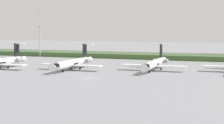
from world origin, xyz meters
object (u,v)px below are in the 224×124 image
object	(u,v)px
regional_jet_fourth	(155,63)
antenna_mast	(40,37)
regional_jet_third	(73,63)
regional_jet_second	(1,62)

from	to	relation	value
regional_jet_fourth	antenna_mast	world-z (taller)	antenna_mast
regional_jet_third	antenna_mast	world-z (taller)	antenna_mast
regional_jet_fourth	antenna_mast	distance (m)	81.57
regional_jet_second	antenna_mast	world-z (taller)	antenna_mast
regional_jet_second	regional_jet_third	size ratio (longest dim) A/B	1.00
regional_jet_second	regional_jet_third	world-z (taller)	same
regional_jet_fourth	regional_jet_third	bearing A→B (deg)	-164.42
regional_jet_third	regional_jet_fourth	distance (m)	29.23
regional_jet_second	regional_jet_third	xyz separation A→B (m)	(26.61, 5.96, 0.00)
regional_jet_second	regional_jet_third	distance (m)	27.26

